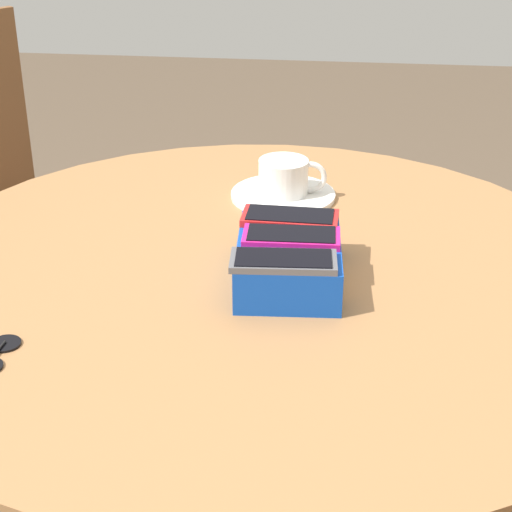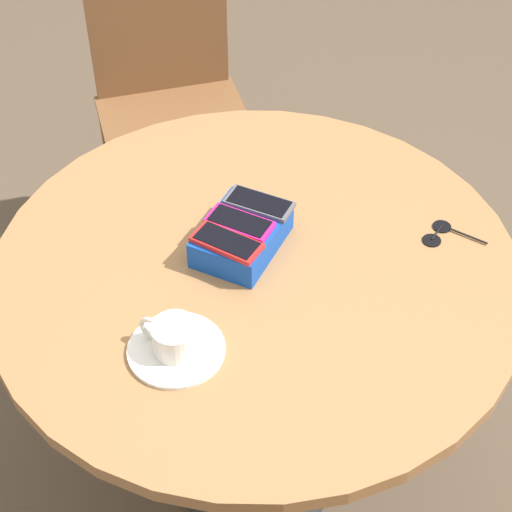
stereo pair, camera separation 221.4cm
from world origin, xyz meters
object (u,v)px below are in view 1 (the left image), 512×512
Objects in this scene: phone_magenta at (291,237)px; saucer at (283,195)px; phone_gray at (283,261)px; coffee_cup at (285,176)px; phone_box at (289,261)px; phone_red at (290,218)px; round_table at (256,334)px.

saucer is (0.28, 0.03, -0.06)m from phone_magenta.
phone_gray is 1.22× the size of coffee_cup.
phone_red is (0.06, 0.00, 0.03)m from phone_box.
phone_gray reaches higher than saucer.
coffee_cup is at bearing -4.09° from round_table.
saucer is at bearing 4.80° from phone_gray.
phone_red is at bearing -173.62° from coffee_cup.
phone_box is 1.16× the size of saucer.
phone_red is 1.20× the size of coffee_cup.
phone_gray is at bearing 178.12° from phone_box.
phone_box is 1.54× the size of phone_magenta.
phone_box is 0.07m from phone_gray.
phone_magenta is 1.16× the size of coffee_cup.
phone_red is 0.22m from coffee_cup.
phone_red reaches higher than round_table.
phone_red is (0.03, -0.04, 0.17)m from round_table.
saucer is at bearing 6.36° from phone_box.
round_table is 0.28m from saucer.
round_table is 0.29m from coffee_cup.
phone_gray is at bearing -175.20° from saucer.
phone_red is 0.23m from saucer.
phone_gray is 0.35m from saucer.
phone_gray is 0.35m from coffee_cup.
phone_magenta is at bearing -116.81° from round_table.
phone_red is at bearing 0.81° from phone_gray.
saucer is (0.22, 0.03, -0.06)m from phone_red.
phone_magenta is 0.97× the size of phone_red.
coffee_cup is at bearing 4.35° from phone_gray.
saucer is 0.03m from coffee_cup.
phone_magenta is 0.29m from saucer.
round_table is at bearing 60.11° from phone_box.
phone_box is at bearing -174.19° from coffee_cup.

